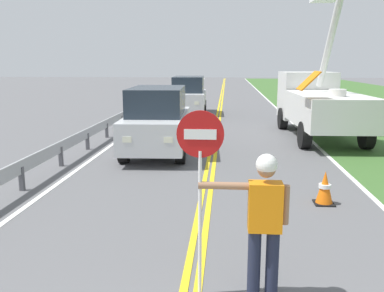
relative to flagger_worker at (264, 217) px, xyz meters
The scene contains 11 objects.
centerline_yellow_left 16.60m from the flagger_worker, 93.39° to the left, with size 0.11×110.00×0.01m, color yellow.
centerline_yellow_right 16.59m from the flagger_worker, 92.77° to the left, with size 0.11×110.00×0.01m, color yellow.
edge_line_right 16.79m from the flagger_worker, 80.69° to the left, with size 0.12×110.00×0.01m, color silver.
edge_line_left 17.17m from the flagger_worker, 105.19° to the left, with size 0.12×110.00×0.01m, color silver.
flagger_worker is the anchor object (origin of this frame).
stop_sign_paddle 1.02m from the flagger_worker, behind, with size 0.56×0.04×2.33m.
utility_bucket_truck 12.31m from the flagger_worker, 75.42° to the left, with size 2.67×6.89×5.90m.
oncoming_suv_nearest 8.69m from the flagger_worker, 107.79° to the left, with size 2.08×4.68×2.10m.
oncoming_suv_second 18.69m from the flagger_worker, 97.97° to the left, with size 2.02×4.66×2.10m.
traffic_cone_lead 4.01m from the flagger_worker, 66.56° to the left, with size 0.40×0.40×0.70m.
guardrail_left_shoulder 13.05m from the flagger_worker, 112.98° to the left, with size 0.10×32.00×0.71m.
Camera 1 is at (0.42, -1.34, 2.88)m, focal length 39.09 mm.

